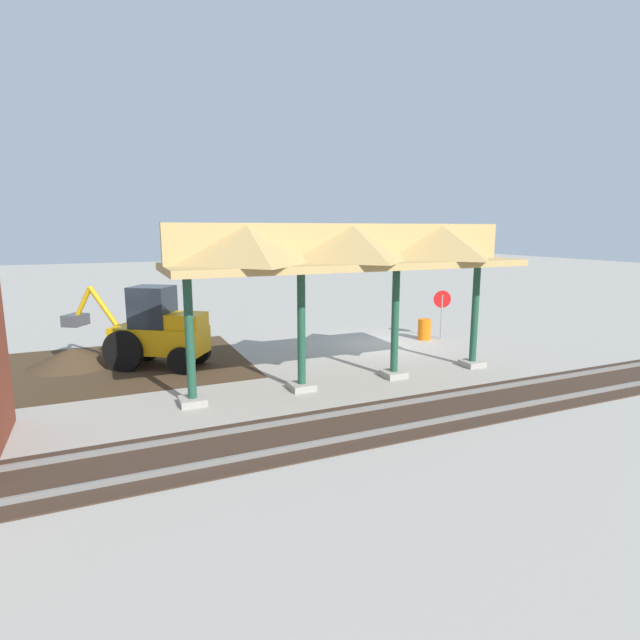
# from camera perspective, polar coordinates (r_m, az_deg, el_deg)

# --- Properties ---
(ground_plane) EXTENTS (120.00, 120.00, 0.00)m
(ground_plane) POSITION_cam_1_polar(r_m,az_deg,el_deg) (20.98, 7.20, -2.78)
(ground_plane) COLOR #9E998E
(dirt_work_zone) EXTENTS (8.84, 7.00, 0.01)m
(dirt_work_zone) POSITION_cam_1_polar(r_m,az_deg,el_deg) (18.99, -22.18, -4.86)
(dirt_work_zone) COLOR #42301E
(dirt_work_zone) RESTS_ON ground
(platform_canopy) EXTENTS (10.84, 3.20, 4.90)m
(platform_canopy) POSITION_cam_1_polar(r_m,az_deg,el_deg) (15.00, 3.57, 8.09)
(platform_canopy) COLOR #9E998E
(platform_canopy) RESTS_ON ground
(rail_tracks) EXTENTS (60.00, 2.58, 0.15)m
(rail_tracks) POSITION_cam_1_polar(r_m,az_deg,el_deg) (15.42, 21.42, -8.16)
(rail_tracks) COLOR slate
(rail_tracks) RESTS_ON ground
(stop_sign) EXTENTS (0.73, 0.28, 2.12)m
(stop_sign) POSITION_cam_1_polar(r_m,az_deg,el_deg) (22.34, 13.77, 1.76)
(stop_sign) COLOR gray
(stop_sign) RESTS_ON ground
(backhoe) EXTENTS (4.84, 3.81, 2.82)m
(backhoe) POSITION_cam_1_polar(r_m,az_deg,el_deg) (18.14, -18.29, -1.20)
(backhoe) COLOR orange
(backhoe) RESTS_ON ground
(dirt_mound) EXTENTS (5.88, 5.88, 1.28)m
(dirt_mound) POSITION_cam_1_polar(r_m,az_deg,el_deg) (19.73, -26.38, -4.64)
(dirt_mound) COLOR #42301E
(dirt_mound) RESTS_ON ground
(traffic_barrel) EXTENTS (0.56, 0.56, 0.90)m
(traffic_barrel) POSITION_cam_1_polar(r_m,az_deg,el_deg) (22.10, 11.84, -1.05)
(traffic_barrel) COLOR orange
(traffic_barrel) RESTS_ON ground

